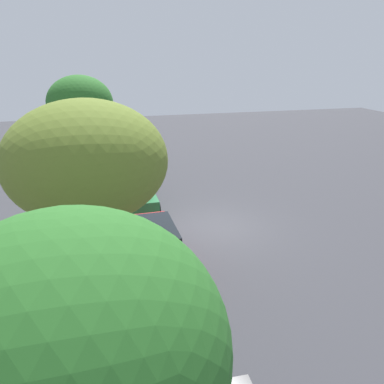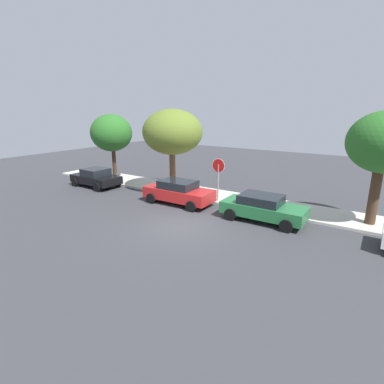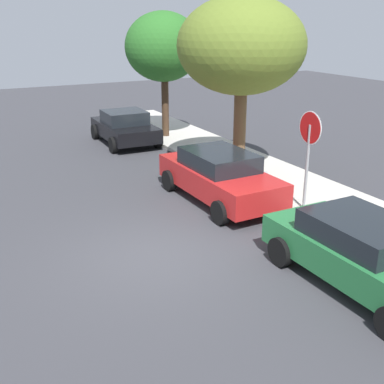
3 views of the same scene
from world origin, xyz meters
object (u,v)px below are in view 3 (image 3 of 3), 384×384
object	(u,v)px
stop_sign	(309,144)
street_tree_mid_block	(163,47)
parked_car_black	(125,127)
street_tree_near_corner	(241,47)
fire_hydrant	(264,182)
parked_car_red	(219,176)
parked_car_green	(365,253)

from	to	relation	value
stop_sign	street_tree_mid_block	distance (m)	9.85
parked_car_black	street_tree_near_corner	bearing A→B (deg)	16.02
street_tree_near_corner	street_tree_mid_block	size ratio (longest dim) A/B	1.07
street_tree_mid_block	fire_hydrant	xyz separation A→B (m)	(7.89, -0.37, -3.50)
parked_car_red	fire_hydrant	xyz separation A→B (m)	(0.15, 1.48, -0.40)
parked_car_green	parked_car_black	size ratio (longest dim) A/B	1.11
parked_car_black	parked_car_green	bearing A→B (deg)	0.26
parked_car_green	fire_hydrant	world-z (taller)	parked_car_green
parked_car_red	parked_car_black	xyz separation A→B (m)	(-7.70, -0.01, -0.06)
street_tree_mid_block	fire_hydrant	size ratio (longest dim) A/B	7.42
parked_car_green	street_tree_mid_block	world-z (taller)	street_tree_mid_block
street_tree_near_corner	street_tree_mid_block	bearing A→B (deg)	178.74
parked_car_green	parked_car_black	bearing A→B (deg)	-179.74
parked_car_black	street_tree_near_corner	distance (m)	7.15
stop_sign	parked_car_black	xyz separation A→B (m)	(-9.62, -1.52, -1.24)
parked_car_green	street_tree_near_corner	xyz separation A→B (m)	(-7.09, 1.66, 3.45)
parked_car_red	parked_car_green	size ratio (longest dim) A/B	1.01
parked_car_red	street_tree_near_corner	xyz separation A→B (m)	(-1.69, 1.72, 3.42)
fire_hydrant	parked_car_red	bearing A→B (deg)	-95.91
parked_car_red	street_tree_near_corner	size ratio (longest dim) A/B	0.77
stop_sign	parked_car_green	bearing A→B (deg)	-22.80
parked_car_green	street_tree_mid_block	size ratio (longest dim) A/B	0.81
stop_sign	parked_car_black	distance (m)	9.82
parked_car_black	fire_hydrant	distance (m)	8.00
street_tree_near_corner	fire_hydrant	world-z (taller)	street_tree_near_corner
street_tree_mid_block	stop_sign	bearing A→B (deg)	-1.98
parked_car_black	street_tree_mid_block	bearing A→B (deg)	91.28
parked_car_green	stop_sign	bearing A→B (deg)	157.20
parked_car_green	street_tree_near_corner	size ratio (longest dim) A/B	0.76
stop_sign	fire_hydrant	distance (m)	2.37
street_tree_near_corner	fire_hydrant	distance (m)	4.24
stop_sign	fire_hydrant	world-z (taller)	stop_sign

